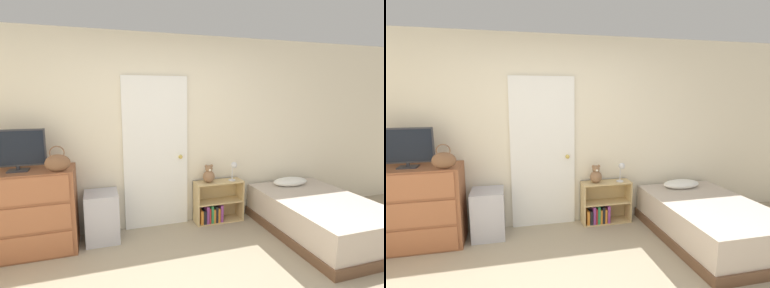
# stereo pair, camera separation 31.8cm
# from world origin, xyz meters

# --- Properties ---
(wall_back) EXTENTS (10.00, 0.06, 2.55)m
(wall_back) POSITION_xyz_m (0.00, 1.97, 1.27)
(wall_back) COLOR beige
(wall_back) RESTS_ON ground_plane
(door_closed) EXTENTS (0.85, 0.09, 2.02)m
(door_closed) POSITION_xyz_m (-0.13, 1.91, 1.01)
(door_closed) COLOR white
(door_closed) RESTS_ON ground_plane
(dresser) EXTENTS (1.09, 0.52, 0.96)m
(dresser) POSITION_xyz_m (-1.68, 1.66, 0.48)
(dresser) COLOR brown
(dresser) RESTS_ON ground_plane
(tv) EXTENTS (0.58, 0.16, 0.46)m
(tv) POSITION_xyz_m (-1.70, 1.64, 1.20)
(tv) COLOR #2D2D33
(tv) RESTS_ON dresser
(handbag) EXTENTS (0.26, 0.10, 0.28)m
(handbag) POSITION_xyz_m (-1.28, 1.49, 1.06)
(handbag) COLOR brown
(handbag) RESTS_ON dresser
(storage_bin) EXTENTS (0.40, 0.41, 0.61)m
(storage_bin) POSITION_xyz_m (-0.86, 1.71, 0.30)
(storage_bin) COLOR #ADADB7
(storage_bin) RESTS_ON ground_plane
(bookshelf) EXTENTS (0.68, 0.25, 0.58)m
(bookshelf) POSITION_xyz_m (0.68, 1.79, 0.23)
(bookshelf) COLOR tan
(bookshelf) RESTS_ON ground_plane
(teddy_bear) EXTENTS (0.16, 0.16, 0.25)m
(teddy_bear) POSITION_xyz_m (0.57, 1.79, 0.69)
(teddy_bear) COLOR #8C6647
(teddy_bear) RESTS_ON bookshelf
(desk_lamp) EXTENTS (0.11, 0.11, 0.27)m
(desk_lamp) POSITION_xyz_m (0.93, 1.76, 0.77)
(desk_lamp) COLOR silver
(desk_lamp) RESTS_ON bookshelf
(bed) EXTENTS (1.19, 1.80, 0.58)m
(bed) POSITION_xyz_m (1.81, 1.03, 0.24)
(bed) COLOR brown
(bed) RESTS_ON ground_plane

